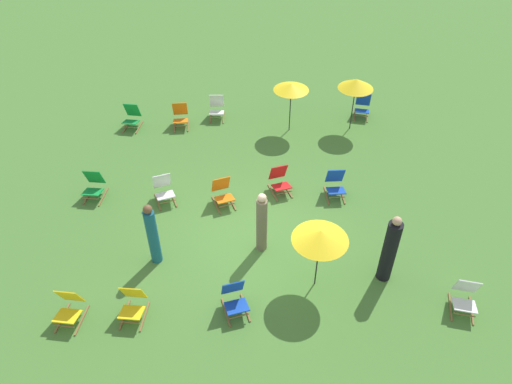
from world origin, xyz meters
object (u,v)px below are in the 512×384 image
at_px(deckchair_11, 94,186).
at_px(umbrella_1, 320,235).
at_px(deckchair_8, 235,298).
at_px(person_1, 262,223).
at_px(deckchair_6, 335,184).
at_px(deckchair_7, 132,117).
at_px(deckchair_0, 164,189).
at_px(deckchair_3, 362,106).
at_px(deckchair_2, 180,116).
at_px(umbrella_2, 291,87).
at_px(deckchair_12, 217,108).
at_px(deckchair_4, 69,307).
at_px(deckchair_5, 133,304).
at_px(deckchair_9, 223,192).
at_px(deckchair_1, 280,180).
at_px(person_0, 153,235).
at_px(deckchair_10, 465,297).
at_px(person_2, 389,250).
at_px(umbrella_0, 356,84).

xyz_separation_m(deckchair_11, umbrella_1, (5.63, -3.39, 1.21)).
xyz_separation_m(deckchair_8, person_1, (0.69, 1.79, 0.47)).
xyz_separation_m(deckchair_6, deckchair_7, (-6.10, 3.82, 0.00)).
distance_m(deckchair_0, deckchair_3, 7.57).
bearing_deg(deckchair_3, deckchair_2, -162.69).
bearing_deg(deckchair_6, umbrella_2, 104.82).
bearing_deg(deckchair_12, deckchair_3, 0.27).
relative_size(deckchair_0, deckchair_7, 1.04).
height_order(deckchair_4, deckchair_5, same).
xyz_separation_m(deckchair_9, person_1, (0.94, -1.72, 0.47)).
distance_m(deckchair_0, deckchair_9, 1.62).
distance_m(deckchair_4, deckchair_9, 4.81).
bearing_deg(deckchair_12, deckchair_1, -63.93).
height_order(deckchair_7, umbrella_1, umbrella_1).
relative_size(deckchair_0, deckchair_5, 1.04).
height_order(person_0, person_1, person_0).
distance_m(deckchair_3, deckchair_6, 4.44).
relative_size(deckchair_7, person_1, 0.48).
height_order(deckchair_4, umbrella_2, umbrella_2).
xyz_separation_m(deckchair_2, umbrella_2, (3.59, -0.46, 1.20)).
relative_size(deckchair_8, person_1, 0.49).
relative_size(deckchair_8, deckchair_9, 0.98).
relative_size(deckchair_6, umbrella_2, 0.50).
relative_size(deckchair_10, deckchair_12, 1.03).
distance_m(deckchair_11, person_2, 7.97).
bearing_deg(deckchair_12, deckchair_11, -127.82).
relative_size(umbrella_0, person_1, 1.04).
relative_size(deckchair_0, deckchair_9, 1.00).
height_order(deckchair_7, umbrella_2, umbrella_2).
xyz_separation_m(deckchair_8, deckchair_12, (-0.46, 7.97, 0.00)).
bearing_deg(umbrella_1, deckchair_6, 72.07).
height_order(deckchair_4, deckchair_8, same).
height_order(deckchair_12, umbrella_1, umbrella_1).
height_order(deckchair_6, umbrella_1, umbrella_1).
distance_m(deckchair_11, umbrella_2, 6.60).
relative_size(deckchair_4, deckchair_6, 1.00).
distance_m(deckchair_9, deckchair_11, 3.57).
distance_m(deckchair_1, umbrella_2, 3.38).
bearing_deg(umbrella_0, deckchair_1, -130.46).
relative_size(deckchair_7, deckchair_10, 0.97).
bearing_deg(deckchair_3, deckchair_7, -163.29).
relative_size(deckchair_0, deckchair_11, 1.04).
height_order(deckchair_9, umbrella_1, umbrella_1).
relative_size(deckchair_0, deckchair_2, 1.04).
relative_size(deckchair_5, deckchair_11, 1.00).
bearing_deg(deckchair_6, deckchair_2, 139.32).
xyz_separation_m(deckchair_11, person_2, (7.25, -3.27, 0.52)).
height_order(deckchair_2, deckchair_10, same).
xyz_separation_m(deckchair_1, deckchair_9, (-1.59, -0.43, 0.00)).
bearing_deg(person_2, umbrella_2, -58.29).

